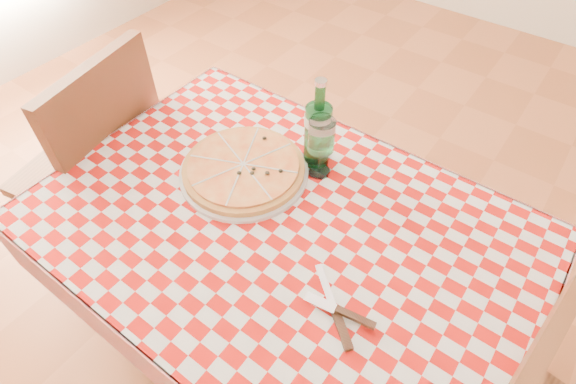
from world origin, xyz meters
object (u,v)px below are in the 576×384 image
at_px(wine_glass, 321,148).
at_px(dining_table, 281,246).
at_px(chair_far, 102,161).
at_px(pizza_plate, 244,168).
at_px(water_bottle, 318,124).

bearing_deg(wine_glass, dining_table, -83.33).
height_order(dining_table, chair_far, chair_far).
height_order(dining_table, pizza_plate, pizza_plate).
relative_size(dining_table, water_bottle, 4.26).
distance_m(pizza_plate, water_bottle, 0.25).
relative_size(chair_far, wine_glass, 5.28).
bearing_deg(wine_glass, water_bottle, 134.39).
relative_size(dining_table, wine_glass, 6.44).
xyz_separation_m(water_bottle, wine_glass, (0.03, -0.03, -0.05)).
height_order(chair_far, pizza_plate, chair_far).
xyz_separation_m(chair_far, wine_glass, (0.76, 0.25, 0.29)).
height_order(dining_table, wine_glass, wine_glass).
bearing_deg(water_bottle, wine_glass, -45.61).
bearing_deg(pizza_plate, chair_far, -168.78).
bearing_deg(chair_far, water_bottle, -169.91).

